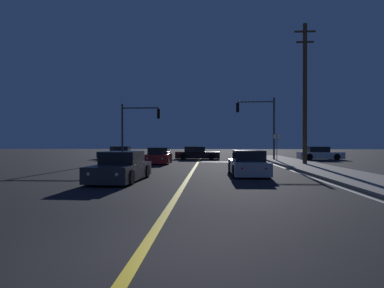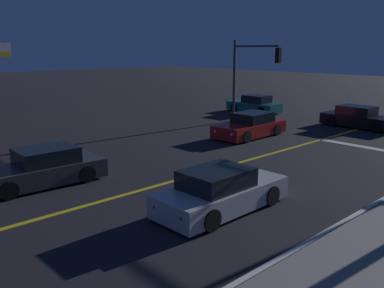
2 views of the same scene
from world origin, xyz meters
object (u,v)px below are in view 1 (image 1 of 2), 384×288
Objects in this scene: street_sign_corner at (277,143)px; utility_pole_right at (305,93)px; car_following_oncoming_teal at (119,153)px; car_distant_tail_charcoal at (121,168)px; car_far_approaching_red at (159,156)px; car_side_waiting_black at (197,154)px; traffic_signal_far_left at (136,123)px; traffic_signal_near_right at (261,119)px; car_lead_oncoming_white at (320,154)px; car_mid_block_silver at (248,164)px.

utility_pole_right is at bearing -67.82° from street_sign_corner.
car_distant_tail_charcoal is (5.80, -19.49, 0.00)m from car_following_oncoming_teal.
car_far_approaching_red is at bearing 171.15° from utility_pole_right.
utility_pole_right is at bearing 44.68° from car_side_waiting_black.
traffic_signal_far_left is at bearing -52.89° from car_side_waiting_black.
car_far_approaching_red is 1.82× the size of street_sign_corner.
traffic_signal_near_right is 6.84m from utility_pole_right.
car_side_waiting_black is at bearing 142.73° from street_sign_corner.
traffic_signal_near_right is 3.77m from street_sign_corner.
traffic_signal_far_left is at bearing 173.73° from street_sign_corner.
car_side_waiting_black is 0.87× the size of traffic_signal_far_left.
car_distant_tail_charcoal is at bearing -79.40° from traffic_signal_far_left.
car_side_waiting_black is 1.07× the size of car_lead_oncoming_white.
traffic_signal_far_left is 12.96m from street_sign_corner.
car_mid_block_silver is 1.78× the size of street_sign_corner.
car_distant_tail_charcoal is 16.13m from utility_pole_right.
street_sign_corner reaches higher than car_side_waiting_black.
car_far_approaching_red is 12.69m from utility_pole_right.
car_lead_oncoming_white is at bearing -93.24° from car_following_oncoming_teal.
car_following_oncoming_teal is 0.92× the size of car_far_approaching_red.
car_distant_tail_charcoal is 1.01× the size of car_mid_block_silver.
utility_pole_right reaches higher than car_following_oncoming_teal.
car_following_oncoming_teal is at bearing 124.63° from traffic_signal_far_left.
car_side_waiting_black is 13.35m from utility_pole_right.
car_mid_block_silver is 14.35m from traffic_signal_near_right.
traffic_signal_near_right reaches higher than car_lead_oncoming_white.
utility_pole_right reaches higher than car_side_waiting_black.
traffic_signal_far_left reaches higher than car_lead_oncoming_white.
street_sign_corner reaches higher than car_following_oncoming_teal.
car_distant_tail_charcoal is 17.03m from street_sign_corner.
traffic_signal_near_right is at bearing 110.79° from utility_pole_right.
traffic_signal_far_left is (2.95, -4.27, 3.02)m from car_following_oncoming_teal.
utility_pole_right is 5.36m from street_sign_corner.
car_far_approaching_red is 10.75m from traffic_signal_near_right.
street_sign_corner is at bearing -172.49° from car_far_approaching_red.
car_distant_tail_charcoal and car_mid_block_silver have the same top height.
street_sign_corner is at bearing -123.49° from car_distant_tail_charcoal.
car_following_oncoming_teal is at bearing -90.58° from car_side_waiting_black.
street_sign_corner is (3.77, 10.84, 1.12)m from car_mid_block_silver.
car_mid_block_silver is at bearing -151.99° from car_distant_tail_charcoal.
car_side_waiting_black and car_lead_oncoming_white have the same top height.
street_sign_corner is at bearing 109.06° from traffic_signal_near_right.
traffic_signal_near_right is at bearing 6.78° from traffic_signal_far_left.
traffic_signal_near_right is at bearing -116.13° from car_distant_tail_charcoal.
car_following_oncoming_teal is 0.91× the size of car_side_waiting_black.
car_distant_tail_charcoal is 0.75× the size of traffic_signal_near_right.
car_mid_block_silver is 15.47m from traffic_signal_far_left.
car_far_approaching_red is at bearing 123.70° from car_mid_block_silver.
street_sign_corner is (12.74, -1.40, -1.90)m from traffic_signal_far_left.
car_distant_tail_charcoal is at bearing -38.68° from car_lead_oncoming_white.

